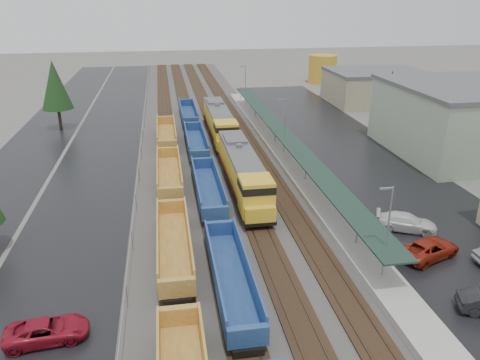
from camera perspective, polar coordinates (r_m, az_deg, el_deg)
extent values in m
cube|color=#302D2B|center=(71.54, -4.09, 5.01)|extent=(20.00, 160.00, 0.08)
cube|color=black|center=(71.25, -8.91, 4.82)|extent=(2.60, 160.00, 0.15)
cube|color=#473326|center=(71.22, -9.50, 4.87)|extent=(0.08, 160.00, 0.07)
cube|color=#473326|center=(71.22, -8.34, 4.94)|extent=(0.08, 160.00, 0.07)
cube|color=black|center=(71.37, -5.69, 5.01)|extent=(2.60, 160.00, 0.15)
cube|color=#473326|center=(71.30, -6.28, 5.06)|extent=(0.08, 160.00, 0.07)
cube|color=#473326|center=(71.38, -5.12, 5.12)|extent=(0.08, 160.00, 0.07)
cube|color=black|center=(71.71, -2.49, 5.18)|extent=(2.60, 160.00, 0.15)
cube|color=#473326|center=(71.60, -3.07, 5.23)|extent=(0.08, 160.00, 0.07)
cube|color=#473326|center=(71.76, -1.92, 5.29)|extent=(0.08, 160.00, 0.07)
cube|color=black|center=(72.27, 0.67, 5.33)|extent=(2.60, 160.00, 0.15)
cube|color=#473326|center=(72.12, 0.10, 5.39)|extent=(0.08, 160.00, 0.07)
cube|color=#473326|center=(72.37, 1.23, 5.44)|extent=(0.08, 160.00, 0.07)
cube|color=black|center=(71.84, -16.11, 4.23)|extent=(10.00, 160.00, 0.02)
cube|color=black|center=(73.74, -23.84, 3.65)|extent=(9.00, 160.00, 0.02)
cube|color=black|center=(66.71, 13.28, 3.18)|extent=(16.00, 100.00, 0.02)
cube|color=#9E9B93|center=(63.63, 5.35, 3.10)|extent=(3.00, 80.00, 0.70)
cylinder|color=gray|center=(41.25, 14.12, -5.98)|extent=(0.16, 0.16, 2.40)
cylinder|color=gray|center=(54.07, 8.04, 1.28)|extent=(0.16, 0.16, 2.40)
cylinder|color=gray|center=(67.79, 4.34, 5.68)|extent=(0.16, 0.16, 2.40)
cylinder|color=gray|center=(81.95, 1.88, 8.57)|extent=(0.16, 0.16, 2.40)
cylinder|color=gray|center=(96.38, 0.13, 10.60)|extent=(0.16, 0.16, 2.40)
cube|color=#1A2F27|center=(62.77, 5.44, 5.56)|extent=(2.60, 65.00, 0.15)
cylinder|color=gray|center=(36.33, 17.45, -6.62)|extent=(0.12, 0.12, 8.00)
cube|color=gray|center=(34.49, 17.43, -0.99)|extent=(1.00, 0.15, 0.12)
cylinder|color=gray|center=(62.56, 5.47, 6.26)|extent=(0.12, 0.12, 8.00)
cube|color=gray|center=(61.50, 5.14, 9.75)|extent=(1.00, 0.15, 0.12)
cylinder|color=gray|center=(91.14, 0.66, 11.29)|extent=(0.12, 0.12, 8.00)
cube|color=gray|center=(90.42, 0.35, 13.71)|extent=(1.00, 0.15, 0.12)
cylinder|color=gray|center=(34.58, -13.63, -13.59)|extent=(0.08, 0.08, 2.00)
cylinder|color=gray|center=(41.37, -12.99, -7.20)|extent=(0.08, 0.08, 2.00)
cylinder|color=gray|center=(48.52, -12.55, -2.66)|extent=(0.08, 0.08, 2.00)
cylinder|color=gray|center=(55.91, -12.23, 0.70)|extent=(0.08, 0.08, 2.00)
cylinder|color=gray|center=(63.45, -11.98, 3.27)|extent=(0.08, 0.08, 2.00)
cylinder|color=gray|center=(71.09, -11.78, 5.29)|extent=(0.08, 0.08, 2.00)
cylinder|color=gray|center=(78.80, -11.62, 6.92)|extent=(0.08, 0.08, 2.00)
cylinder|color=gray|center=(86.56, -11.49, 8.26)|extent=(0.08, 0.08, 2.00)
cylinder|color=gray|center=(94.36, -11.38, 9.37)|extent=(0.08, 0.08, 2.00)
cylinder|color=gray|center=(102.19, -11.29, 10.32)|extent=(0.08, 0.08, 2.00)
cylinder|color=gray|center=(110.05, -11.21, 11.13)|extent=(0.08, 0.08, 2.00)
cylinder|color=gray|center=(117.93, -11.13, 11.83)|extent=(0.08, 0.08, 2.00)
cylinder|color=gray|center=(125.82, -11.07, 12.44)|extent=(0.08, 0.08, 2.00)
cylinder|color=gray|center=(133.72, -11.02, 12.98)|extent=(0.08, 0.08, 2.00)
cylinder|color=gray|center=(141.64, -10.97, 13.47)|extent=(0.08, 0.08, 2.00)
cube|color=gray|center=(70.82, -11.84, 6.07)|extent=(0.05, 160.00, 0.05)
cube|color=gray|center=(99.36, 16.16, 10.74)|extent=(18.00, 14.00, 6.00)
cube|color=#59595B|center=(98.83, 16.36, 12.58)|extent=(18.36, 14.28, 0.50)
ellipsoid|color=#475441|center=(210.60, -16.46, 15.35)|extent=(154.00, 110.00, 19.80)
ellipsoid|color=#475441|center=(224.01, 2.64, 16.52)|extent=(196.00, 140.00, 25.20)
ellipsoid|color=#475441|center=(256.91, 18.26, 16.18)|extent=(168.00, 120.00, 21.60)
cylinder|color=#332316|center=(82.25, -21.11, 6.99)|extent=(0.50, 0.50, 3.30)
cone|color=black|center=(81.16, -21.64, 10.73)|extent=(4.84, 4.84, 7.70)
cylinder|color=#332316|center=(76.94, 17.40, 6.39)|extent=(0.50, 0.50, 3.00)
cone|color=black|center=(75.85, 17.83, 10.03)|extent=(4.40, 4.40, 7.00)
cube|color=black|center=(52.41, 0.24, -0.39)|extent=(3.08, 20.51, 0.41)
cube|color=gold|center=(52.73, 0.06, 1.78)|extent=(2.87, 16.41, 3.08)
cube|color=gold|center=(44.41, 1.97, -1.91)|extent=(3.08, 3.28, 3.49)
cube|color=black|center=(44.01, 1.99, -0.69)|extent=(3.13, 3.33, 0.72)
cube|color=gold|center=(43.20, 2.43, -4.13)|extent=(2.87, 1.03, 1.44)
cube|color=#59595B|center=(52.19, 0.06, 3.47)|extent=(2.92, 16.41, 0.36)
cube|color=maroon|center=(52.96, -1.50, 0.44)|extent=(0.04, 16.41, 0.36)
cube|color=maroon|center=(53.41, 1.60, 0.63)|extent=(0.04, 16.41, 0.36)
cube|color=black|center=(52.57, 0.24, -0.80)|extent=(2.26, 6.15, 0.62)
cube|color=black|center=(46.09, 1.74, -4.07)|extent=(2.46, 4.10, 0.51)
cube|color=black|center=(59.14, -0.92, 1.93)|extent=(2.46, 4.10, 0.51)
cylinder|color=#59595B|center=(53.06, -0.12, 4.13)|extent=(0.72, 0.72, 0.51)
cube|color=#59595B|center=(55.97, -0.63, 5.03)|extent=(2.46, 4.10, 0.51)
cube|color=black|center=(72.09, -2.56, 5.85)|extent=(3.08, 20.51, 0.41)
cube|color=gold|center=(72.62, -2.69, 7.40)|extent=(2.87, 16.41, 3.08)
cube|color=gold|center=(63.93, -1.71, 5.59)|extent=(3.08, 3.28, 3.49)
cube|color=black|center=(63.65, -1.72, 6.47)|extent=(3.13, 3.33, 0.72)
cube|color=gold|center=(62.47, -1.47, 4.22)|extent=(2.87, 1.03, 1.44)
cube|color=#59595B|center=(72.23, -2.71, 8.66)|extent=(2.92, 16.41, 0.36)
cube|color=maroon|center=(72.79, -3.81, 6.40)|extent=(0.04, 16.41, 0.36)
cube|color=maroon|center=(73.11, -1.53, 6.51)|extent=(0.04, 16.41, 0.36)
cube|color=black|center=(72.21, -2.56, 5.54)|extent=(2.26, 6.15, 0.62)
cube|color=black|center=(65.37, -1.79, 3.89)|extent=(2.46, 4.10, 0.51)
cube|color=black|center=(79.05, -3.20, 7.05)|extent=(2.46, 4.10, 0.51)
cylinder|color=#59595B|center=(73.15, -2.81, 9.07)|extent=(0.72, 0.72, 0.51)
cube|color=#59595B|center=(76.15, -3.09, 9.54)|extent=(2.46, 4.10, 0.51)
cube|color=#A36B2D|center=(31.20, -7.45, -16.16)|extent=(2.65, 0.51, 1.43)
cube|color=black|center=(31.29, -7.30, -18.43)|extent=(2.04, 2.24, 0.51)
cube|color=#A36B2D|center=(39.84, -8.02, -8.25)|extent=(2.65, 13.05, 0.25)
cube|color=#A36B2D|center=(39.41, -9.96, -7.21)|extent=(0.15, 13.05, 1.84)
cube|color=#A36B2D|center=(39.41, -6.23, -6.98)|extent=(0.15, 13.05, 1.84)
cube|color=#A36B2D|center=(33.76, -7.69, -12.88)|extent=(2.65, 0.51, 1.43)
cube|color=#A36B2D|center=(45.49, -8.36, -3.26)|extent=(2.65, 0.51, 1.43)
cube|color=black|center=(34.93, -7.65, -13.59)|extent=(2.04, 2.24, 0.51)
cube|color=black|center=(45.29, -8.26, -4.81)|extent=(2.04, 2.24, 0.51)
cube|color=#A36B2D|center=(54.88, -8.61, 0.40)|extent=(2.65, 13.05, 0.25)
cube|color=#A36B2D|center=(54.56, -10.00, 1.21)|extent=(0.15, 13.05, 1.84)
cube|color=#A36B2D|center=(54.57, -7.33, 1.38)|extent=(0.15, 13.05, 1.84)
cube|color=#A36B2D|center=(48.38, -8.46, -1.69)|extent=(2.65, 0.51, 1.43)
cube|color=#A36B2D|center=(60.97, -8.80, 3.30)|extent=(2.65, 0.51, 1.43)
cube|color=black|center=(49.44, -8.42, -2.45)|extent=(2.04, 2.24, 0.51)
cube|color=black|center=(60.62, -8.73, 2.18)|extent=(2.04, 2.24, 0.51)
cube|color=#A36B2D|center=(70.63, -8.94, 5.26)|extent=(2.65, 13.05, 0.25)
cube|color=#A36B2D|center=(70.38, -10.02, 5.92)|extent=(0.15, 13.05, 1.84)
cube|color=#A36B2D|center=(70.39, -7.94, 6.04)|extent=(0.15, 13.05, 1.84)
cube|color=#A36B2D|center=(63.98, -8.86, 4.19)|extent=(2.65, 0.51, 1.43)
cube|color=#A36B2D|center=(76.93, -9.07, 7.18)|extent=(2.65, 0.51, 1.43)
cube|color=black|center=(64.97, -8.82, 3.52)|extent=(2.04, 2.24, 0.51)
cube|color=black|center=(76.50, -9.01, 6.31)|extent=(2.04, 2.24, 0.51)
cube|color=navy|center=(35.52, -1.11, -12.14)|extent=(2.57, 13.60, 0.25)
cube|color=navy|center=(34.90, -3.17, -11.10)|extent=(0.15, 13.60, 1.78)
cube|color=navy|center=(35.20, 0.90, -10.75)|extent=(0.15, 13.60, 1.78)
cube|color=navy|center=(29.59, 0.95, -18.51)|extent=(2.57, 0.49, 1.38)
cube|color=navy|center=(41.13, -2.55, -5.94)|extent=(2.57, 0.49, 1.38)
cube|color=black|center=(30.75, 0.70, -19.09)|extent=(1.98, 2.17, 0.49)
cube|color=black|center=(41.00, -2.40, -7.61)|extent=(1.98, 2.17, 0.49)
cube|color=navy|center=(50.47, -3.93, -1.37)|extent=(2.57, 13.60, 0.25)
cube|color=navy|center=(50.04, -5.37, -0.52)|extent=(0.15, 13.60, 1.78)
cube|color=navy|center=(50.24, -2.56, -0.35)|extent=(0.15, 13.60, 1.78)
cube|color=navy|center=(43.85, -3.04, -4.10)|extent=(2.57, 0.49, 1.38)
cube|color=navy|center=(56.71, -4.66, 2.02)|extent=(2.57, 0.49, 1.38)
cube|color=black|center=(44.90, -3.11, -4.85)|extent=(1.98, 2.17, 0.49)
cube|color=black|center=(56.40, -4.57, 0.84)|extent=(1.98, 2.17, 0.49)
cube|color=navy|center=(66.44, -5.41, 4.36)|extent=(2.57, 13.60, 0.25)
cube|color=navy|center=(66.12, -6.51, 5.03)|extent=(0.15, 13.60, 1.78)
cube|color=navy|center=(66.27, -4.37, 5.15)|extent=(0.15, 13.60, 1.78)
cube|color=navy|center=(59.59, -4.92, 3.01)|extent=(2.57, 0.49, 1.38)
cube|color=navy|center=(72.95, -5.85, 6.50)|extent=(2.57, 0.49, 1.38)
cube|color=black|center=(60.57, -4.94, 2.33)|extent=(1.98, 2.17, 0.49)
cube|color=black|center=(72.55, -5.78, 5.61)|extent=(1.98, 2.17, 0.49)
cube|color=navy|center=(82.85, -6.32, 7.85)|extent=(2.57, 13.60, 0.25)
cube|color=navy|center=(82.59, -7.21, 8.40)|extent=(0.15, 13.60, 1.78)
cube|color=navy|center=(82.71, -5.48, 8.49)|extent=(0.15, 13.60, 1.78)
cube|color=navy|center=(75.91, -6.01, 7.10)|extent=(2.57, 0.49, 1.38)
cube|color=navy|center=(89.50, -6.61, 9.34)|extent=(2.57, 0.49, 1.38)
cube|color=black|center=(76.83, -6.02, 6.52)|extent=(1.98, 2.17, 0.49)
cube|color=black|center=(89.04, -6.56, 8.62)|extent=(1.98, 2.17, 0.49)
cylinder|color=gold|center=(119.50, 10.02, 13.18)|extent=(6.71, 6.71, 6.71)
imported|color=maroon|center=(33.57, -22.47, -16.62)|extent=(2.94, 5.40, 1.44)
imported|color=maroon|center=(42.60, 22.06, -7.79)|extent=(4.48, 6.19, 1.56)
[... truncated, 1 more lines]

